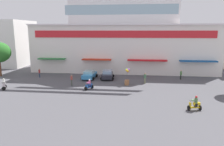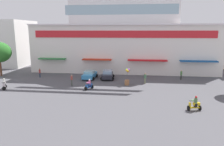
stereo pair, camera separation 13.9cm
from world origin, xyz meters
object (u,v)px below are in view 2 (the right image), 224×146
(parked_car_1, at_px, (108,75))
(pedestrian_1, at_px, (72,79))
(parked_car_0, at_px, (90,75))
(scooter_rider_6, at_px, (89,85))
(scooter_rider_3, at_px, (4,85))
(pedestrian_2, at_px, (145,78))
(balloon_vendor_cart, at_px, (127,78))
(pedestrian_0, at_px, (40,72))
(scooter_rider_0, at_px, (195,104))
(pedestrian_3, at_px, (181,74))

(parked_car_1, bearing_deg, pedestrian_1, -133.16)
(parked_car_0, relative_size, scooter_rider_6, 2.78)
(scooter_rider_3, relative_size, pedestrian_2, 0.92)
(pedestrian_2, relative_size, balloon_vendor_cart, 0.66)
(pedestrian_1, bearing_deg, pedestrian_0, 146.74)
(parked_car_1, xyz_separation_m, balloon_vendor_cart, (3.54, -3.62, 0.27))
(parked_car_0, height_order, scooter_rider_6, scooter_rider_6)
(pedestrian_0, xyz_separation_m, pedestrian_2, (18.36, -2.33, 0.02))
(scooter_rider_6, xyz_separation_m, pedestrian_0, (-10.44, 6.64, 0.33))
(pedestrian_2, bearing_deg, parked_car_1, 157.78)
(parked_car_0, relative_size, parked_car_1, 1.05)
(pedestrian_1, height_order, pedestrian_2, pedestrian_2)
(pedestrian_1, distance_m, pedestrian_2, 11.29)
(scooter_rider_0, distance_m, pedestrian_3, 14.49)
(scooter_rider_3, height_order, pedestrian_1, pedestrian_1)
(scooter_rider_3, xyz_separation_m, pedestrian_3, (26.02, 9.16, 0.28))
(parked_car_0, relative_size, pedestrian_2, 2.46)
(pedestrian_1, height_order, pedestrian_3, pedestrian_1)
(pedestrian_2, xyz_separation_m, balloon_vendor_cart, (-2.73, -1.06, 0.07))
(pedestrian_3, bearing_deg, parked_car_0, -175.59)
(pedestrian_0, bearing_deg, scooter_rider_0, -29.67)
(parked_car_1, xyz_separation_m, scooter_rider_3, (-13.63, -8.16, -0.10))
(pedestrian_3, bearing_deg, parked_car_1, -175.39)
(pedestrian_1, relative_size, balloon_vendor_cart, 0.65)
(scooter_rider_3, relative_size, pedestrian_1, 0.94)
(parked_car_1, height_order, pedestrian_1, pedestrian_1)
(pedestrian_0, height_order, balloon_vendor_cart, balloon_vendor_cart)
(scooter_rider_0, bearing_deg, parked_car_0, 136.96)
(parked_car_0, relative_size, pedestrian_1, 2.51)
(parked_car_1, bearing_deg, pedestrian_0, -178.91)
(pedestrian_2, bearing_deg, pedestrian_1, -167.25)
(scooter_rider_3, height_order, pedestrian_0, pedestrian_0)
(scooter_rider_6, distance_m, pedestrian_2, 9.02)
(pedestrian_1, bearing_deg, parked_car_1, 46.84)
(scooter_rider_3, height_order, pedestrian_2, pedestrian_2)
(parked_car_0, xyz_separation_m, balloon_vendor_cart, (6.64, -3.43, 0.31))
(parked_car_0, bearing_deg, balloon_vendor_cart, -27.29)
(pedestrian_2, bearing_deg, balloon_vendor_cart, -158.74)
(scooter_rider_0, relative_size, scooter_rider_3, 1.02)
(pedestrian_0, height_order, pedestrian_2, pedestrian_2)
(scooter_rider_0, relative_size, pedestrian_2, 0.94)
(parked_car_0, bearing_deg, scooter_rider_6, -77.78)
(scooter_rider_3, bearing_deg, scooter_rider_0, -12.03)
(parked_car_1, relative_size, pedestrian_0, 2.44)
(pedestrian_0, bearing_deg, parked_car_1, 1.09)
(scooter_rider_6, bearing_deg, pedestrian_1, 149.58)
(parked_car_1, distance_m, pedestrian_2, 6.78)
(pedestrian_3, bearing_deg, pedestrian_2, -149.84)
(scooter_rider_6, bearing_deg, parked_car_1, 76.47)
(pedestrian_0, relative_size, pedestrian_1, 0.98)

